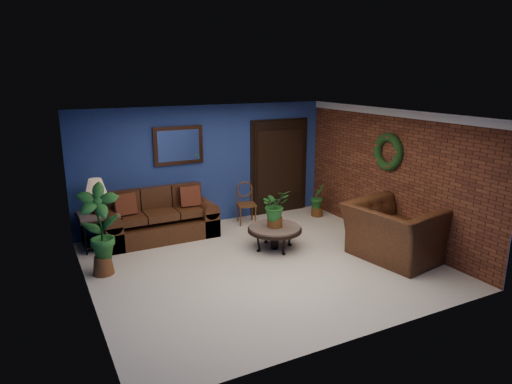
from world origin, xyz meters
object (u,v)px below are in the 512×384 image
table_lamp (96,192)px  side_chair (246,200)px  coffee_table (275,230)px  sofa (159,221)px  end_table (99,221)px  armchair (395,232)px

table_lamp → side_chair: table_lamp is taller
coffee_table → sofa: bearing=137.5°
table_lamp → side_chair: 3.07m
end_table → side_chair: bearing=1.2°
sofa → end_table: sofa is taller
sofa → armchair: (3.34, -2.91, 0.16)m
end_table → table_lamp: size_ratio=1.18×
coffee_table → table_lamp: 3.30m
end_table → armchair: 5.30m
side_chair → sofa: bearing=-165.7°
table_lamp → end_table: bearing=45.0°
armchair → sofa: bearing=39.8°
side_chair → coffee_table: bearing=-83.6°
end_table → coffee_table: bearing=-28.6°
coffee_table → side_chair: (0.19, 1.60, 0.13)m
armchair → end_table: bearing=48.0°
sofa → coffee_table: 2.33m
armchair → side_chair: bearing=16.7°
coffee_table → side_chair: bearing=83.1°
coffee_table → armchair: armchair is taller
end_table → armchair: bearing=-32.9°
sofa → armchair: size_ratio=1.46×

